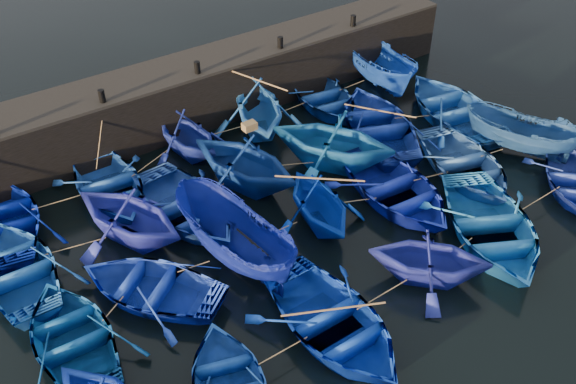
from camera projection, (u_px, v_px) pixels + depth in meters
ground at (343, 258)px, 21.16m from camera, size 120.00×120.00×0.00m
quay_wall at (191, 94)px, 27.16m from camera, size 26.00×2.50×2.50m
quay_top at (188, 66)px, 26.35m from camera, size 26.00×2.50×0.12m
bollard_1 at (102, 96)px, 23.80m from camera, size 0.24×0.24×0.50m
bollard_2 at (197, 67)px, 25.57m from camera, size 0.24×0.24×0.50m
bollard_3 at (280, 42)px, 27.35m from camera, size 0.24×0.24×0.50m
bollard_4 at (353, 21)px, 29.12m from camera, size 0.24×0.24×0.50m
boat_0 at (6, 220)px, 21.88m from camera, size 4.41×5.55×1.03m
boat_1 at (109, 186)px, 23.38m from camera, size 3.79×5.09×1.01m
boat_2 at (187, 134)px, 25.21m from camera, size 3.71×4.16×1.97m
boat_3 at (258, 107)px, 26.42m from camera, size 5.42×5.75×2.41m
boat_4 at (324, 97)px, 28.43m from camera, size 4.09×5.24×0.99m
boat_5 at (380, 66)px, 29.62m from camera, size 2.82×5.46×2.01m
boat_6 at (17, 267)px, 20.13m from camera, size 3.60×4.99×1.03m
boat_7 at (128, 214)px, 21.16m from camera, size 5.24×5.54×2.30m
boat_8 at (186, 206)px, 22.43m from camera, size 4.15×5.50×1.08m
boat_9 at (244, 160)px, 23.42m from camera, size 5.36×5.74×2.45m
boat_10 at (333, 139)px, 24.41m from camera, size 6.24×6.39×2.56m
boat_11 at (379, 124)px, 26.51m from camera, size 5.96×6.88×1.19m
boat_12 at (454, 108)px, 27.52m from camera, size 5.10×6.44×1.20m
boat_13 at (73, 336)px, 18.03m from camera, size 3.46×4.74×0.96m
boat_14 at (151, 286)px, 19.54m from camera, size 5.48×5.75×0.97m
boat_15 at (233, 239)px, 20.39m from camera, size 2.80×5.53×2.04m
boat_16 at (319, 202)px, 21.87m from camera, size 3.92×4.33×1.99m
boat_17 at (395, 189)px, 23.16m from camera, size 4.25×5.68×1.12m
boat_18 at (465, 164)px, 24.39m from camera, size 4.82×5.89×1.07m
boat_19 at (520, 135)px, 25.35m from camera, size 3.72×4.75×1.74m
boat_21 at (230, 383)px, 16.87m from camera, size 4.05×4.82×0.86m
boat_22 at (333, 323)px, 18.31m from camera, size 3.88×5.39×1.11m
boat_23 at (430, 258)px, 19.76m from camera, size 4.99×4.99×2.00m
boat_24 at (491, 227)px, 21.49m from camera, size 6.27×6.99×1.19m
boat_25 at (574, 180)px, 23.73m from camera, size 5.33×5.45×0.92m
wooden_crate at (250, 126)px, 22.70m from camera, size 0.50×0.34×0.28m
mooring_ropes at (269, 163)px, 23.90m from camera, size 17.33×11.88×2.10m
loose_oars at (322, 157)px, 22.74m from camera, size 10.25×12.45×1.36m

